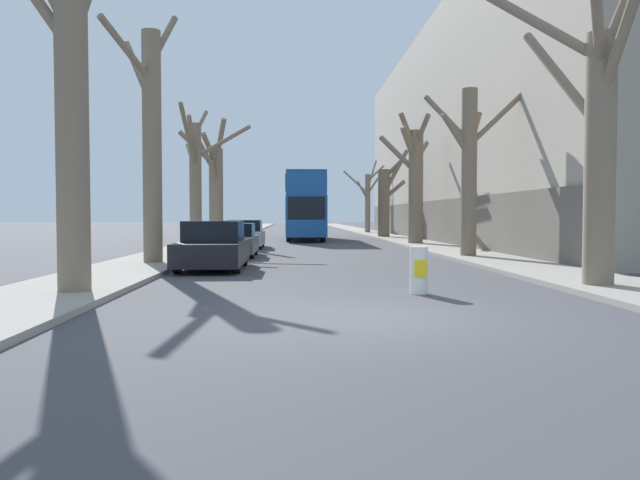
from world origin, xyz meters
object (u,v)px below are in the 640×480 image
Objects in this scene: street_tree_left_3 at (215,188)px; parked_car_0 at (213,247)px; street_tree_left_0 at (68,109)px; street_tree_left_1 at (151,139)px; street_tree_right_0 at (596,127)px; street_tree_right_1 at (470,166)px; street_tree_left_2 at (196,177)px; double_decker_bus at (305,203)px; street_tree_right_3 at (385,200)px; parked_car_1 at (232,241)px; street_tree_right_4 at (368,198)px; parked_car_2 at (245,235)px; traffic_bollard at (419,270)px; street_tree_right_2 at (415,180)px.

street_tree_left_3 reaches higher than parked_car_0.
street_tree_left_1 is at bearing 90.80° from street_tree_left_0.
street_tree_right_0 is 1.11× the size of street_tree_right_1.
street_tree_left_2 is 0.58× the size of double_decker_bus.
street_tree_right_3 is 1.59× the size of parked_car_1.
street_tree_left_0 is at bearing -90.73° from street_tree_left_2.
parked_car_0 is at bearing -103.82° from street_tree_right_4.
street_tree_left_1 is at bearing -103.97° from double_decker_bus.
street_tree_left_0 reaches higher than street_tree_right_0.
street_tree_right_1 reaches higher than parked_car_0.
street_tree_right_0 is 31.25m from street_tree_right_3.
street_tree_left_3 is at bearing 132.23° from street_tree_right_1.
parked_car_2 is at bearing 90.00° from parked_car_0.
street_tree_right_4 is 38.36m from parked_car_0.
parked_car_2 is (1.83, 3.48, -2.63)m from street_tree_left_2.
street_tree_right_3 is 6.49× the size of traffic_bollard.
double_decker_bus is 2.61× the size of parked_car_2.
street_tree_left_0 is 7.68m from street_tree_left_1.
double_decker_bus is 2.57× the size of parked_car_0.
street_tree_left_3 is 8.25m from double_decker_bus.
street_tree_right_0 is (10.87, -21.97, 0.32)m from street_tree_left_3.
street_tree_left_0 reaches higher than street_tree_right_2.
street_tree_right_4 is (11.27, 35.74, -0.85)m from street_tree_left_1.
double_decker_bus is (-5.71, 28.35, -1.07)m from street_tree_right_0.
street_tree_left_1 reaches higher than street_tree_right_2.
street_tree_right_2 is 7.38× the size of traffic_bollard.
street_tree_right_3 is at bearing -90.57° from street_tree_right_4.
parked_car_1 is at bearing 112.57° from traffic_bollard.
street_tree_left_3 is 1.75× the size of parked_car_1.
street_tree_left_1 is 1.17× the size of street_tree_left_3.
street_tree_right_2 reaches higher than parked_car_2.
double_decker_bus is at bearing 93.52° from traffic_bollard.
street_tree_right_1 is at bearing -47.77° from street_tree_left_3.
street_tree_left_2 is 17.96m from street_tree_right_0.
street_tree_left_2 reaches higher than double_decker_bus.
street_tree_right_0 is 42.73m from street_tree_right_4.
parked_car_2 is at bearing 105.07° from traffic_bollard.
street_tree_left_0 is at bearing -107.94° from parked_car_0.
traffic_bollard is (-3.93, -0.53, -3.02)m from street_tree_right_0.
street_tree_right_1 is at bearing -9.62° from parked_car_1.
street_tree_left_3 is at bearing -139.89° from street_tree_right_3.
double_decker_bus reaches higher than parked_car_2.
double_decker_bus is at bearing 101.38° from street_tree_right_0.
parked_car_0 is at bearing -97.95° from double_decker_bus.
street_tree_left_1 is 22.08m from double_decker_bus.
street_tree_left_0 is 15.11m from street_tree_left_2.
double_decker_bus is at bearing -153.70° from street_tree_right_3.
traffic_bollard is (1.78, -28.88, -1.95)m from double_decker_bus.
street_tree_left_3 is 0.97× the size of street_tree_right_2.
street_tree_right_2 is 9.87m from parked_car_2.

